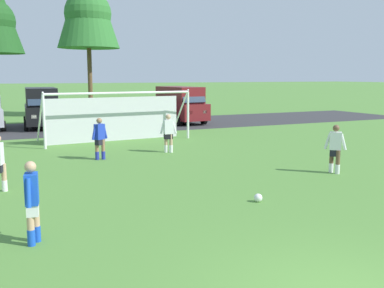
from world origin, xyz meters
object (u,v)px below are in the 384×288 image
object	(u,v)px
player_striker_near	(32,203)
parked_car_slot_right	(157,110)
parked_car_slot_center	(42,107)
parked_car_slot_center_right	(92,113)
parked_car_slot_far_right	(181,104)
player_winger_left	(100,139)
player_winger_right	(168,133)
soccer_goal	(116,116)
player_midfield_center	(335,149)
soccer_ball	(258,198)

from	to	relation	value
player_striker_near	parked_car_slot_right	distance (m)	23.25
player_striker_near	parked_car_slot_center	size ratio (longest dim) A/B	0.33
parked_car_slot_center_right	parked_car_slot_far_right	distance (m)	6.20
player_winger_left	parked_car_slot_center	world-z (taller)	parked_car_slot_center
player_winger_right	parked_car_slot_center_right	distance (m)	11.18
soccer_goal	player_striker_near	xyz separation A→B (m)	(-5.30, -12.95, -0.47)
player_striker_near	parked_car_slot_center_right	world-z (taller)	parked_car_slot_center_right
parked_car_slot_center_right	player_striker_near	bearing A→B (deg)	-105.77
parked_car_slot_center	parked_car_slot_right	world-z (taller)	parked_car_slot_center
player_striker_near	player_midfield_center	xyz separation A→B (m)	(9.87, 2.47, 0.00)
player_winger_left	parked_car_slot_center	bearing A→B (deg)	93.08
soccer_goal	parked_car_slot_center_right	bearing A→B (deg)	87.45
soccer_goal	parked_car_slot_far_right	size ratio (longest dim) A/B	1.53
soccer_ball	parked_car_slot_center	size ratio (longest dim) A/B	0.04
player_winger_left	player_winger_right	xyz separation A→B (m)	(3.06, 0.40, 0.00)
player_midfield_center	player_winger_right	size ratio (longest dim) A/B	1.00
soccer_goal	parked_car_slot_right	world-z (taller)	soccer_goal
soccer_goal	parked_car_slot_far_right	bearing A→B (deg)	46.27
player_striker_near	parked_car_slot_far_right	world-z (taller)	parked_car_slot_far_right
parked_car_slot_center_right	parked_car_slot_right	xyz separation A→B (m)	(4.84, 0.91, 0.00)
player_striker_near	player_winger_right	size ratio (longest dim) A/B	1.00
player_winger_left	parked_car_slot_far_right	size ratio (longest dim) A/B	0.33
player_striker_near	parked_car_slot_center	bearing A→B (deg)	82.74
soccer_goal	parked_car_slot_center	distance (m)	8.31
player_midfield_center	parked_car_slot_center_right	size ratio (longest dim) A/B	0.38
player_winger_left	player_winger_right	world-z (taller)	same
soccer_ball	parked_car_slot_center_right	xyz separation A→B (m)	(0.01, 19.25, 0.77)
soccer_ball	player_striker_near	size ratio (longest dim) A/B	0.13
player_winger_right	parked_car_slot_center	size ratio (longest dim) A/B	0.33
parked_car_slot_right	parked_car_slot_far_right	world-z (taller)	parked_car_slot_far_right
parked_car_slot_far_right	parked_car_slot_center	bearing A→B (deg)	173.20
soccer_goal	player_winger_left	xyz separation A→B (m)	(-1.98, -4.64, -0.47)
soccer_ball	player_winger_right	size ratio (longest dim) A/B	0.13
soccer_goal	player_winger_right	distance (m)	4.40
player_winger_right	soccer_goal	bearing A→B (deg)	104.25
parked_car_slot_center_right	soccer_goal	bearing A→B (deg)	-92.55
soccer_ball	parked_car_slot_center	distance (m)	20.47
player_winger_right	parked_car_slot_center_right	xyz separation A→B (m)	(-0.77, 11.15, 0.05)
parked_car_slot_center_right	player_midfield_center	bearing A→B (deg)	-76.23
soccer_goal	parked_car_slot_right	xyz separation A→B (m)	(5.15, 7.82, -0.42)
parked_car_slot_center_right	player_winger_left	bearing A→B (deg)	-101.19
parked_car_slot_right	soccer_goal	bearing A→B (deg)	-123.37
player_winger_left	parked_car_slot_center_right	world-z (taller)	parked_car_slot_center_right
soccer_ball	parked_car_slot_far_right	xyz separation A→B (m)	(6.20, 19.13, 1.23)
soccer_ball	player_winger_left	distance (m)	8.06
soccer_ball	parked_car_slot_center_right	bearing A→B (deg)	89.96
parked_car_slot_center_right	parked_car_slot_far_right	world-z (taller)	parked_car_slot_far_right
player_midfield_center	parked_car_slot_far_right	bearing A→B (deg)	83.65
parked_car_slot_right	soccer_ball	bearing A→B (deg)	-103.54
soccer_goal	player_midfield_center	xyz separation A→B (m)	(4.57, -10.48, -0.47)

